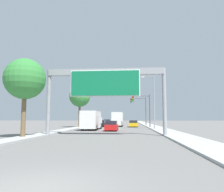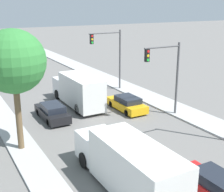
{
  "view_description": "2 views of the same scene",
  "coord_description": "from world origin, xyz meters",
  "px_view_note": "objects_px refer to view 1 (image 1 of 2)",
  "views": [
    {
      "loc": [
        2.6,
        -5.93,
        1.94
      ],
      "look_at": [
        0.0,
        27.67,
        5.31
      ],
      "focal_mm": 35.0,
      "sensor_mm": 36.0,
      "label": 1
    },
    {
      "loc": [
        -11.55,
        17.23,
        9.88
      ],
      "look_at": [
        0.13,
        38.07,
        2.73
      ],
      "focal_mm": 50.0,
      "sensor_mm": 36.0,
      "label": 2
    }
  ],
  "objects_px": {
    "car_far_center": "(112,126)",
    "traffic_light_mid_block": "(141,107)",
    "car_near_center": "(133,124)",
    "palm_tree_foreground": "(25,79)",
    "car_far_right": "(101,124)",
    "street_lamp_right": "(153,98)",
    "truck_box_primary": "(118,119)",
    "truck_box_secondary": "(92,120)",
    "traffic_light_near_intersection": "(144,106)",
    "sign_gantry": "(105,82)",
    "car_far_left": "(107,122)",
    "palm_tree_background": "(80,97)"
  },
  "relations": [
    {
      "from": "car_far_center",
      "to": "car_far_left",
      "type": "height_order",
      "value": "car_far_center"
    },
    {
      "from": "truck_box_primary",
      "to": "palm_tree_background",
      "type": "xyz_separation_m",
      "value": [
        -7.37,
        -7.02,
        4.6
      ]
    },
    {
      "from": "car_far_left",
      "to": "palm_tree_foreground",
      "type": "relative_size",
      "value": 0.58
    },
    {
      "from": "car_far_center",
      "to": "palm_tree_foreground",
      "type": "bearing_deg",
      "value": -121.1
    },
    {
      "from": "traffic_light_mid_block",
      "to": "car_far_center",
      "type": "bearing_deg",
      "value": -104.95
    },
    {
      "from": "car_near_center",
      "to": "car_far_right",
      "type": "relative_size",
      "value": 1.0
    },
    {
      "from": "palm_tree_background",
      "to": "street_lamp_right",
      "type": "height_order",
      "value": "street_lamp_right"
    },
    {
      "from": "sign_gantry",
      "to": "car_far_left",
      "type": "bearing_deg",
      "value": 95.28
    },
    {
      "from": "truck_box_secondary",
      "to": "palm_tree_foreground",
      "type": "distance_m",
      "value": 16.44
    },
    {
      "from": "truck_box_primary",
      "to": "traffic_light_mid_block",
      "type": "distance_m",
      "value": 7.17
    },
    {
      "from": "palm_tree_background",
      "to": "palm_tree_foreground",
      "type": "bearing_deg",
      "value": -90.49
    },
    {
      "from": "car_far_left",
      "to": "car_far_right",
      "type": "height_order",
      "value": "car_far_left"
    },
    {
      "from": "traffic_light_mid_block",
      "to": "palm_tree_foreground",
      "type": "distance_m",
      "value": 36.0
    },
    {
      "from": "street_lamp_right",
      "to": "car_near_center",
      "type": "bearing_deg",
      "value": 107.07
    },
    {
      "from": "traffic_light_near_intersection",
      "to": "palm_tree_background",
      "type": "height_order",
      "value": "palm_tree_background"
    },
    {
      "from": "traffic_light_mid_block",
      "to": "palm_tree_foreground",
      "type": "bearing_deg",
      "value": -111.46
    },
    {
      "from": "car_near_center",
      "to": "truck_box_primary",
      "type": "xyz_separation_m",
      "value": [
        -3.5,
        3.49,
        0.95
      ]
    },
    {
      "from": "car_far_right",
      "to": "palm_tree_background",
      "type": "distance_m",
      "value": 8.21
    },
    {
      "from": "car_far_right",
      "to": "traffic_light_mid_block",
      "type": "relative_size",
      "value": 0.67
    },
    {
      "from": "sign_gantry",
      "to": "car_far_center",
      "type": "bearing_deg",
      "value": 90.0
    },
    {
      "from": "car_near_center",
      "to": "traffic_light_mid_block",
      "type": "xyz_separation_m",
      "value": [
        2.09,
        6.81,
        3.97
      ]
    },
    {
      "from": "car_near_center",
      "to": "palm_tree_foreground",
      "type": "relative_size",
      "value": 0.61
    },
    {
      "from": "traffic_light_near_intersection",
      "to": "truck_box_secondary",
      "type": "bearing_deg",
      "value": -138.38
    },
    {
      "from": "car_far_right",
      "to": "traffic_light_mid_block",
      "type": "distance_m",
      "value": 11.42
    },
    {
      "from": "sign_gantry",
      "to": "traffic_light_mid_block",
      "type": "bearing_deg",
      "value": 79.48
    },
    {
      "from": "car_far_right",
      "to": "truck_box_secondary",
      "type": "height_order",
      "value": "truck_box_secondary"
    },
    {
      "from": "sign_gantry",
      "to": "palm_tree_foreground",
      "type": "height_order",
      "value": "palm_tree_foreground"
    },
    {
      "from": "traffic_light_mid_block",
      "to": "palm_tree_background",
      "type": "distance_m",
      "value": 16.65
    },
    {
      "from": "car_near_center",
      "to": "car_far_right",
      "type": "xyz_separation_m",
      "value": [
        -7.0,
        1.14,
        0.01
      ]
    },
    {
      "from": "car_far_left",
      "to": "traffic_light_near_intersection",
      "type": "xyz_separation_m",
      "value": [
        9.14,
        -17.72,
        3.69
      ]
    },
    {
      "from": "traffic_light_mid_block",
      "to": "truck_box_primary",
      "type": "bearing_deg",
      "value": -149.36
    },
    {
      "from": "car_far_center",
      "to": "car_far_right",
      "type": "relative_size",
      "value": 0.94
    },
    {
      "from": "truck_box_primary",
      "to": "palm_tree_foreground",
      "type": "xyz_separation_m",
      "value": [
        -7.57,
        -30.18,
        4.09
      ]
    },
    {
      "from": "truck_box_secondary",
      "to": "car_far_left",
      "type": "bearing_deg",
      "value": 90.0
    },
    {
      "from": "car_far_center",
      "to": "street_lamp_right",
      "type": "bearing_deg",
      "value": 31.29
    },
    {
      "from": "street_lamp_right",
      "to": "truck_box_secondary",
      "type": "bearing_deg",
      "value": -173.25
    },
    {
      "from": "car_far_center",
      "to": "street_lamp_right",
      "type": "height_order",
      "value": "street_lamp_right"
    },
    {
      "from": "car_far_right",
      "to": "traffic_light_near_intersection",
      "type": "distance_m",
      "value": 10.77
    },
    {
      "from": "street_lamp_right",
      "to": "car_far_right",
      "type": "bearing_deg",
      "value": 131.93
    },
    {
      "from": "truck_box_secondary",
      "to": "street_lamp_right",
      "type": "relative_size",
      "value": 0.95
    },
    {
      "from": "car_far_center",
      "to": "traffic_light_mid_block",
      "type": "height_order",
      "value": "traffic_light_mid_block"
    },
    {
      "from": "car_far_right",
      "to": "street_lamp_right",
      "type": "bearing_deg",
      "value": -48.07
    },
    {
      "from": "truck_box_secondary",
      "to": "street_lamp_right",
      "type": "bearing_deg",
      "value": 6.75
    },
    {
      "from": "truck_box_primary",
      "to": "traffic_light_near_intersection",
      "type": "bearing_deg",
      "value": -49.88
    },
    {
      "from": "car_near_center",
      "to": "truck_box_primary",
      "type": "height_order",
      "value": "truck_box_primary"
    },
    {
      "from": "car_far_center",
      "to": "truck_box_secondary",
      "type": "bearing_deg",
      "value": 141.14
    },
    {
      "from": "car_far_left",
      "to": "car_far_right",
      "type": "relative_size",
      "value": 0.95
    },
    {
      "from": "truck_box_secondary",
      "to": "traffic_light_near_intersection",
      "type": "distance_m",
      "value": 12.55
    },
    {
      "from": "car_far_center",
      "to": "car_near_center",
      "type": "distance_m",
      "value": 14.56
    },
    {
      "from": "palm_tree_foreground",
      "to": "sign_gantry",
      "type": "bearing_deg",
      "value": 23.97
    }
  ]
}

